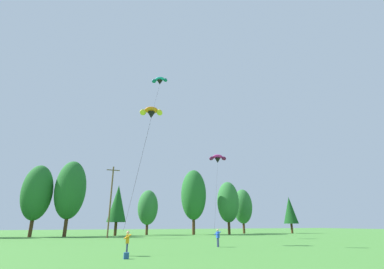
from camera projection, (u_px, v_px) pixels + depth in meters
The scene contains 15 objects.
treeline_tree_d at pixel (37, 192), 49.70m from camera, with size 5.21×5.21×12.63m.
treeline_tree_e at pixel (70, 190), 51.32m from camera, with size 5.51×5.51×13.73m.
treeline_tree_f at pixel (118, 204), 54.49m from camera, with size 3.73×3.73×9.67m.
treeline_tree_g at pixel (148, 207), 58.19m from camera, with size 4.27×4.27×9.15m.
treeline_tree_h at pixel (194, 195), 60.63m from camera, with size 5.54×5.54×13.84m.
treeline_tree_i at pixel (228, 202), 62.06m from camera, with size 4.89×4.89×11.46m.
treeline_tree_j at pixel (243, 206), 67.01m from camera, with size 4.60×4.60×10.39m.
treeline_tree_k at pixel (290, 210), 68.12m from camera, with size 3.51×3.51×8.67m.
utility_pole at pixel (111, 199), 45.81m from camera, with size 2.20×0.26×11.66m.
kite_flyer_near at pixel (127, 241), 19.73m from camera, with size 0.61×0.64×1.69m.
kite_flyer_mid at pixel (218, 236), 27.29m from camera, with size 0.56×0.60×1.69m.
parafoil_kite_high_orange at pixel (151, 112), 35.47m from camera, with size 5.57×11.95×15.15m.
parafoil_kite_mid_magenta at pixel (218, 159), 47.60m from camera, with size 10.03×16.40×12.21m.
parafoil_kite_far_teal at pixel (160, 81), 34.39m from camera, with size 5.36×9.26×18.28m.
backpack at pixel (126, 256), 17.81m from camera, with size 0.32×0.24×0.40m, color #234C89.
Camera 1 is at (-7.62, -5.08, 2.18)m, focal length 25.53 mm.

